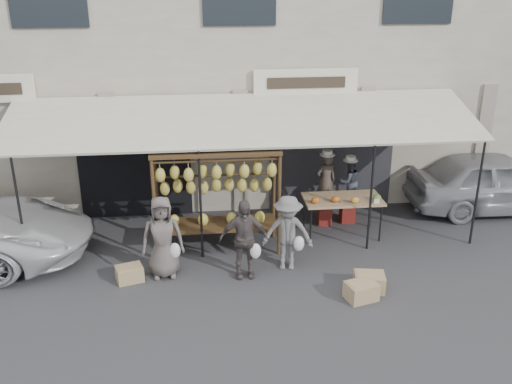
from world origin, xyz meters
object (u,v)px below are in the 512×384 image
at_px(customer_mid, 244,239).
at_px(crate_near_b, 369,282).
at_px(vendor_right, 349,182).
at_px(crate_far, 130,274).
at_px(vendor_left, 326,181).
at_px(sedan, 497,182).
at_px(customer_right, 288,233).
at_px(crate_near_a, 361,291).
at_px(banana_rack, 216,180).
at_px(produce_table, 343,200).
at_px(customer_left, 163,237).

height_order(customer_mid, crate_near_b, customer_mid).
relative_size(vendor_right, crate_far, 2.24).
xyz_separation_m(vendor_left, sedan, (4.34, 0.40, -0.34)).
height_order(vendor_left, crate_far, vendor_left).
height_order(vendor_right, customer_right, vendor_right).
height_order(crate_near_a, sedan, sedan).
distance_m(customer_mid, sedan, 6.91).
height_order(customer_right, sedan, customer_right).
distance_m(banana_rack, crate_near_b, 3.63).
distance_m(produce_table, crate_near_a, 2.68).
xyz_separation_m(vendor_left, customer_left, (-3.60, -2.00, -0.25)).
height_order(customer_left, sedan, customer_left).
bearing_deg(banana_rack, vendor_left, 21.53).
xyz_separation_m(customer_left, crate_near_b, (3.81, -0.95, -0.66)).
height_order(customer_mid, sedan, customer_mid).
relative_size(vendor_right, customer_mid, 0.69).
distance_m(vendor_right, customer_right, 2.70).
distance_m(produce_table, vendor_left, 0.74).
distance_m(produce_table, customer_left, 4.07).
distance_m(vendor_right, crate_near_b, 3.17).
distance_m(vendor_right, crate_near_a, 3.48).
distance_m(customer_mid, crate_near_a, 2.38).
distance_m(vendor_left, customer_mid, 3.02).
bearing_deg(produce_table, vendor_right, 66.62).
bearing_deg(banana_rack, crate_far, -146.78).
bearing_deg(crate_near_b, customer_mid, 161.18).
bearing_deg(crate_far, produce_table, 18.02).
distance_m(banana_rack, crate_near_a, 3.63).
distance_m(customer_mid, crate_far, 2.29).
relative_size(customer_left, sedan, 0.38).
bearing_deg(vendor_left, vendor_right, 176.64).
height_order(vendor_right, customer_mid, customer_mid).
distance_m(vendor_left, vendor_right, 0.58).
xyz_separation_m(produce_table, crate_far, (-4.50, -1.46, -0.72)).
height_order(customer_left, customer_mid, customer_left).
bearing_deg(vendor_right, vendor_left, -4.87).
xyz_separation_m(vendor_right, crate_near_a, (-0.60, -3.33, -0.84)).
xyz_separation_m(produce_table, sedan, (4.10, 1.07, -0.13)).
distance_m(customer_left, customer_mid, 1.55).
bearing_deg(customer_right, produce_table, 53.74).
xyz_separation_m(produce_table, customer_left, (-3.84, -1.33, -0.04)).
relative_size(vendor_left, vendor_right, 1.19).
bearing_deg(vendor_right, banana_rack, 5.72).
bearing_deg(banana_rack, customer_left, -137.19).
bearing_deg(customer_mid, customer_left, 171.18).
bearing_deg(customer_right, customer_left, -167.34).
bearing_deg(crate_near_b, vendor_left, 93.94).
xyz_separation_m(banana_rack, crate_near_b, (2.72, -1.96, -1.40)).
distance_m(vendor_right, crate_far, 5.38).
height_order(produce_table, crate_near_a, produce_table).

